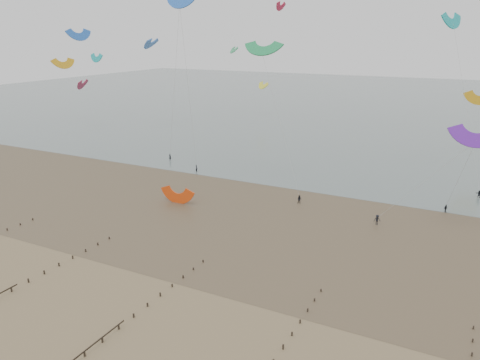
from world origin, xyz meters
name	(u,v)px	position (x,y,z in m)	size (l,w,h in m)	color
ground	(128,294)	(0.00, 0.00, 0.00)	(500.00, 500.00, 0.00)	brown
sea_and_shore	(227,206)	(-4.08, 34.40, 0.01)	(500.00, 665.00, 0.03)	#475654
kitesurfer_lead	(197,169)	(-22.09, 51.79, 0.90)	(0.65, 0.43, 1.79)	black
kitesurfers	(432,209)	(31.99, 48.63, 0.87)	(110.53, 25.14, 1.85)	black
grounded_kite	(178,203)	(-13.82, 31.49, 0.00)	(6.46, 3.38, 4.92)	#D73E0D
kites_airborne	(326,69)	(-2.45, 89.65, 22.81)	(234.08, 115.83, 39.66)	blue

